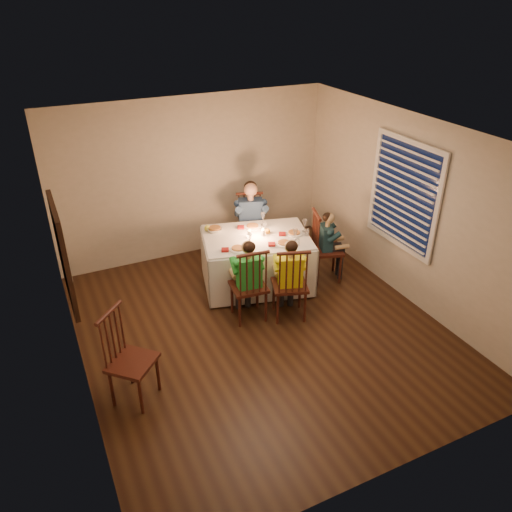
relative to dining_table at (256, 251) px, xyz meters
name	(u,v)px	position (x,y,z in m)	size (l,w,h in m)	color
ground	(261,329)	(-0.43, -1.05, -0.58)	(5.00, 5.00, 0.00)	black
wall_left	(67,285)	(-2.68, -1.05, 0.72)	(0.02, 5.00, 2.60)	beige
wall_right	(408,210)	(1.82, -1.05, 0.72)	(0.02, 5.00, 2.60)	beige
wall_back	(193,178)	(-0.43, 1.45, 0.72)	(4.50, 0.02, 2.60)	beige
ceiling	(263,135)	(-0.43, -1.05, 2.02)	(5.00, 5.00, 0.00)	white
dining_table	(256,251)	(0.00, 0.00, 0.00)	(1.79, 1.48, 0.78)	silver
chair_adult	(251,258)	(0.26, 0.76, -0.58)	(0.46, 0.43, 1.11)	#36150E
chair_near_left	(249,317)	(-0.46, -0.72, -0.58)	(0.46, 0.43, 1.11)	#36150E
chair_near_right	(288,315)	(0.05, -0.93, -0.58)	(0.46, 0.43, 1.11)	#36150E
chair_end	(325,277)	(1.06, -0.28, -0.58)	(0.46, 0.43, 1.11)	#36150E
chair_extra	(138,397)	(-2.22, -1.58, -0.58)	(0.46, 0.44, 1.12)	#36150E
adult	(251,258)	(0.26, 0.76, -0.58)	(0.51, 0.47, 1.35)	navy
child_green	(249,317)	(-0.46, -0.72, -0.58)	(0.42, 0.38, 1.18)	green
child_yellow	(288,315)	(0.05, -0.93, -0.58)	(0.41, 0.38, 1.17)	#FFF61B
child_teal	(325,277)	(1.06, -0.28, -0.58)	(0.37, 0.34, 1.10)	#193740
setting_adult	(253,227)	(0.08, 0.31, 0.24)	(0.26, 0.26, 0.02)	white
setting_green	(238,249)	(-0.41, -0.26, 0.24)	(0.26, 0.26, 0.02)	white
setting_yellow	(284,243)	(0.25, -0.39, 0.24)	(0.26, 0.26, 0.02)	white
setting_teal	(294,233)	(0.53, -0.16, 0.24)	(0.26, 0.26, 0.02)	white
candle_left	(249,234)	(-0.10, 0.03, 0.28)	(0.06, 0.06, 0.10)	white
candle_right	(263,233)	(0.09, -0.02, 0.28)	(0.06, 0.06, 0.10)	white
squash	(207,228)	(-0.58, 0.49, 0.28)	(0.09, 0.09, 0.09)	yellow
orange_fruit	(268,231)	(0.18, 0.01, 0.27)	(0.08, 0.08, 0.08)	orange
serving_bowl	(215,230)	(-0.49, 0.42, 0.26)	(0.22, 0.22, 0.06)	white
wall_mirror	(63,255)	(-2.65, -0.75, 0.92)	(0.06, 0.95, 1.15)	black
window_blinds	(403,195)	(1.78, -0.95, 0.92)	(0.07, 1.34, 1.54)	#0D1634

